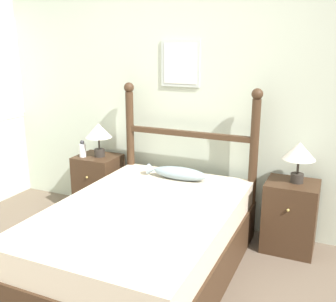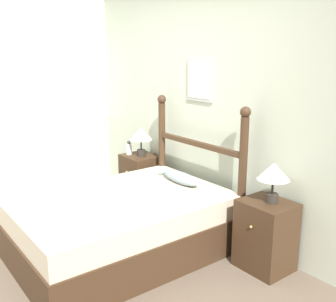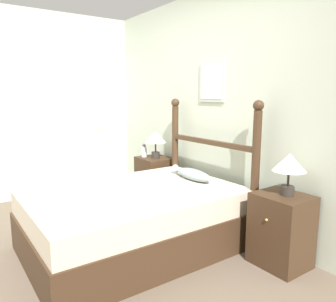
% 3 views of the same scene
% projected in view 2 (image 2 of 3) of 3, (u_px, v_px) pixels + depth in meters
% --- Properties ---
extents(ground_plane, '(16.00, 16.00, 0.00)m').
position_uv_depth(ground_plane, '(57.00, 271.00, 3.41)').
color(ground_plane, brown).
extents(wall_back, '(6.40, 0.08, 2.55)m').
position_uv_depth(wall_back, '(207.00, 109.00, 4.12)').
color(wall_back, beige).
rests_on(wall_back, ground_plane).
extents(bed, '(1.33, 1.92, 0.56)m').
position_uv_depth(bed, '(122.00, 226.00, 3.67)').
color(bed, '#3D2819').
rests_on(bed, ground_plane).
extents(headboard, '(1.35, 0.10, 1.38)m').
position_uv_depth(headboard, '(197.00, 160.00, 4.09)').
color(headboard, '#3D2819').
rests_on(headboard, ground_plane).
extents(nightstand_left, '(0.43, 0.40, 0.62)m').
position_uv_depth(nightstand_left, '(141.00, 179.00, 4.92)').
color(nightstand_left, '#3D2819').
rests_on(nightstand_left, ground_plane).
extents(nightstand_right, '(0.43, 0.40, 0.62)m').
position_uv_depth(nightstand_right, '(266.00, 235.00, 3.40)').
color(nightstand_right, '#3D2819').
rests_on(nightstand_right, ground_plane).
extents(table_lamp_left, '(0.27, 0.27, 0.35)m').
position_uv_depth(table_lamp_left, '(141.00, 135.00, 4.76)').
color(table_lamp_left, '#2D2823').
rests_on(table_lamp_left, nightstand_left).
extents(table_lamp_right, '(0.27, 0.27, 0.35)m').
position_uv_depth(table_lamp_right, '(273.00, 173.00, 3.25)').
color(table_lamp_right, '#2D2823').
rests_on(table_lamp_right, nightstand_right).
extents(bottle, '(0.07, 0.07, 0.18)m').
position_uv_depth(bottle, '(129.00, 148.00, 4.87)').
color(bottle, white).
rests_on(bottle, nightstand_left).
extents(fish_pillow, '(0.57, 0.16, 0.11)m').
position_uv_depth(fish_pillow, '(180.00, 177.00, 4.00)').
color(fish_pillow, '#8499A3').
rests_on(fish_pillow, bed).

